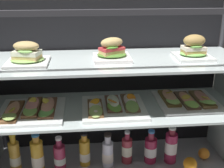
% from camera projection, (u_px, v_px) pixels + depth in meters
% --- Properties ---
extents(case_base_deck, '(1.44, 0.52, 0.04)m').
position_uv_depth(case_base_deck, '(112.00, 167.00, 1.75)').
color(case_base_deck, '#A5A2AA').
rests_on(case_base_deck, ground).
extents(case_frame, '(1.44, 0.52, 0.97)m').
position_uv_depth(case_frame, '(109.00, 79.00, 1.72)').
color(case_frame, '#333338').
rests_on(case_frame, ground).
extents(riser_lower_tier, '(1.38, 0.46, 0.37)m').
position_uv_depth(riser_lower_tier, '(112.00, 138.00, 1.68)').
color(riser_lower_tier, silver).
rests_on(riser_lower_tier, case_base_deck).
extents(shelf_lower_glass, '(1.40, 0.47, 0.01)m').
position_uv_depth(shelf_lower_glass, '(112.00, 108.00, 1.61)').
color(shelf_lower_glass, silver).
rests_on(shelf_lower_glass, riser_lower_tier).
extents(riser_upper_tier, '(1.38, 0.46, 0.26)m').
position_uv_depth(riser_upper_tier, '(112.00, 85.00, 1.57)').
color(riser_upper_tier, silver).
rests_on(riser_upper_tier, shelf_lower_glass).
extents(shelf_upper_glass, '(1.40, 0.47, 0.01)m').
position_uv_depth(shelf_upper_glass, '(112.00, 61.00, 1.52)').
color(shelf_upper_glass, silver).
rests_on(shelf_upper_glass, riser_upper_tier).
extents(plated_roll_sandwich_mid_right, '(0.21, 0.21, 0.11)m').
position_uv_depth(plated_roll_sandwich_mid_right, '(27.00, 56.00, 1.43)').
color(plated_roll_sandwich_mid_right, white).
rests_on(plated_roll_sandwich_mid_right, shelf_upper_glass).
extents(plated_roll_sandwich_near_right_corner, '(0.19, 0.19, 0.11)m').
position_uv_depth(plated_roll_sandwich_near_right_corner, '(112.00, 52.00, 1.51)').
color(plated_roll_sandwich_near_right_corner, white).
rests_on(plated_roll_sandwich_near_right_corner, shelf_upper_glass).
extents(plated_roll_sandwich_far_left, '(0.19, 0.19, 0.13)m').
position_uv_depth(plated_roll_sandwich_far_left, '(194.00, 49.00, 1.53)').
color(plated_roll_sandwich_far_left, white).
rests_on(plated_roll_sandwich_far_left, shelf_upper_glass).
extents(open_sandwich_tray_right_of_center, '(0.34, 0.33, 0.06)m').
position_uv_depth(open_sandwich_tray_right_of_center, '(31.00, 110.00, 1.53)').
color(open_sandwich_tray_right_of_center, white).
rests_on(open_sandwich_tray_right_of_center, shelf_lower_glass).
extents(open_sandwich_tray_far_left, '(0.34, 0.33, 0.06)m').
position_uv_depth(open_sandwich_tray_far_left, '(113.00, 106.00, 1.57)').
color(open_sandwich_tray_far_left, white).
rests_on(open_sandwich_tray_far_left, shelf_lower_glass).
extents(open_sandwich_tray_far_right, '(0.34, 0.33, 0.06)m').
position_uv_depth(open_sandwich_tray_far_right, '(187.00, 100.00, 1.65)').
color(open_sandwich_tray_far_right, white).
rests_on(open_sandwich_tray_far_right, shelf_lower_glass).
extents(juice_bottle_front_right_end, '(0.06, 0.06, 0.23)m').
position_uv_depth(juice_bottle_front_right_end, '(15.00, 156.00, 1.67)').
color(juice_bottle_front_right_end, gold).
rests_on(juice_bottle_front_right_end, case_base_deck).
extents(juice_bottle_near_post, '(0.07, 0.07, 0.24)m').
position_uv_depth(juice_bottle_near_post, '(37.00, 156.00, 1.66)').
color(juice_bottle_near_post, gold).
rests_on(juice_bottle_near_post, case_base_deck).
extents(juice_bottle_front_fourth, '(0.07, 0.07, 0.20)m').
position_uv_depth(juice_bottle_front_fourth, '(60.00, 156.00, 1.69)').
color(juice_bottle_front_fourth, '#9E2848').
rests_on(juice_bottle_front_fourth, case_base_deck).
extents(juice_bottle_tucked_behind, '(0.06, 0.06, 0.21)m').
position_uv_depth(juice_bottle_tucked_behind, '(85.00, 152.00, 1.72)').
color(juice_bottle_tucked_behind, gold).
rests_on(juice_bottle_tucked_behind, case_base_deck).
extents(juice_bottle_front_middle, '(0.07, 0.07, 0.21)m').
position_uv_depth(juice_bottle_front_middle, '(108.00, 153.00, 1.72)').
color(juice_bottle_front_middle, white).
rests_on(juice_bottle_front_middle, case_base_deck).
extents(juice_bottle_back_left, '(0.06, 0.06, 0.21)m').
position_uv_depth(juice_bottle_back_left, '(127.00, 150.00, 1.74)').
color(juice_bottle_back_left, '#9B2D38').
rests_on(juice_bottle_back_left, case_base_deck).
extents(juice_bottle_back_center, '(0.07, 0.07, 0.21)m').
position_uv_depth(juice_bottle_back_center, '(151.00, 150.00, 1.74)').
color(juice_bottle_back_center, maroon).
rests_on(juice_bottle_back_center, case_base_deck).
extents(juice_bottle_front_second, '(0.07, 0.07, 0.23)m').
position_uv_depth(juice_bottle_front_second, '(171.00, 147.00, 1.74)').
color(juice_bottle_front_second, '#9E2246').
rests_on(juice_bottle_front_second, case_base_deck).
extents(orange_fruit_beside_bottles, '(0.08, 0.08, 0.08)m').
position_uv_depth(orange_fruit_beside_bottles, '(190.00, 164.00, 1.68)').
color(orange_fruit_beside_bottles, orange).
rests_on(orange_fruit_beside_bottles, case_base_deck).
extents(orange_fruit_near_left_post, '(0.07, 0.07, 0.07)m').
position_uv_depth(orange_fruit_near_left_post, '(204.00, 154.00, 1.79)').
color(orange_fruit_near_left_post, orange).
rests_on(orange_fruit_near_left_post, case_base_deck).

